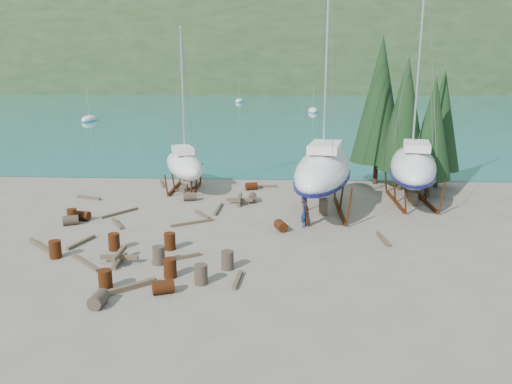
{
  "coord_description": "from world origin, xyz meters",
  "views": [
    {
      "loc": [
        3.39,
        -25.58,
        9.09
      ],
      "look_at": [
        1.95,
        3.0,
        1.94
      ],
      "focal_mm": 35.0,
      "sensor_mm": 36.0,
      "label": 1
    }
  ],
  "objects_px": {
    "worker": "(305,212)",
    "large_sailboat_near": "(324,169)",
    "large_sailboat_far": "(413,165)",
    "small_sailboat_shore": "(184,164)"
  },
  "relations": [
    {
      "from": "large_sailboat_near",
      "to": "large_sailboat_far",
      "type": "relative_size",
      "value": 1.09
    },
    {
      "from": "worker",
      "to": "large_sailboat_near",
      "type": "bearing_deg",
      "value": -0.54
    },
    {
      "from": "large_sailboat_far",
      "to": "small_sailboat_shore",
      "type": "xyz_separation_m",
      "value": [
        -16.29,
        2.91,
        -0.65
      ]
    },
    {
      "from": "large_sailboat_far",
      "to": "small_sailboat_shore",
      "type": "distance_m",
      "value": 16.56
    },
    {
      "from": "small_sailboat_shore",
      "to": "worker",
      "type": "bearing_deg",
      "value": -66.38
    },
    {
      "from": "large_sailboat_far",
      "to": "large_sailboat_near",
      "type": "bearing_deg",
      "value": -145.79
    },
    {
      "from": "small_sailboat_shore",
      "to": "large_sailboat_near",
      "type": "bearing_deg",
      "value": -50.19
    },
    {
      "from": "small_sailboat_shore",
      "to": "worker",
      "type": "distance_m",
      "value": 12.36
    },
    {
      "from": "small_sailboat_shore",
      "to": "worker",
      "type": "xyz_separation_m",
      "value": [
        8.75,
        -8.66,
        -1.09
      ]
    },
    {
      "from": "worker",
      "to": "small_sailboat_shore",
      "type": "bearing_deg",
      "value": 66.29
    }
  ]
}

